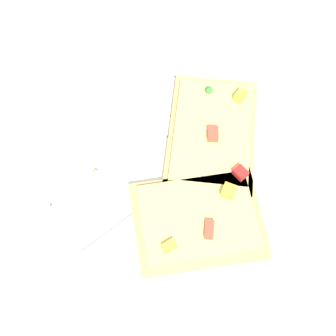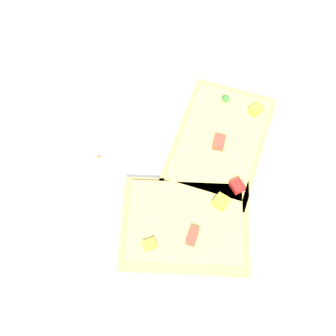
{
  "view_description": "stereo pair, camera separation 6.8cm",
  "coord_description": "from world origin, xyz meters",
  "px_view_note": "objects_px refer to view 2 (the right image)",
  "views": [
    {
      "loc": [
        -0.27,
        -0.18,
        0.62
      ],
      "look_at": [
        0.0,
        0.0,
        0.02
      ],
      "focal_mm": 60.0,
      "sensor_mm": 36.0,
      "label": 1
    },
    {
      "loc": [
        -0.23,
        -0.23,
        0.62
      ],
      "look_at": [
        0.0,
        0.0,
        0.02
      ],
      "focal_mm": 60.0,
      "sensor_mm": 36.0,
      "label": 2
    }
  ],
  "objects_px": {
    "plate": "(168,174)",
    "knife": "(110,161)",
    "fork": "(151,196)",
    "pizza_slice_main": "(220,143)",
    "pizza_slice_corner": "(185,225)"
  },
  "relations": [
    {
      "from": "fork",
      "to": "knife",
      "type": "distance_m",
      "value": 0.07
    },
    {
      "from": "pizza_slice_main",
      "to": "fork",
      "type": "bearing_deg",
      "value": 148.06
    },
    {
      "from": "knife",
      "to": "pizza_slice_main",
      "type": "bearing_deg",
      "value": -21.04
    },
    {
      "from": "pizza_slice_corner",
      "to": "plate",
      "type": "bearing_deg",
      "value": 107.63
    },
    {
      "from": "fork",
      "to": "pizza_slice_main",
      "type": "xyz_separation_m",
      "value": [
        0.11,
        -0.01,
        0.01
      ]
    },
    {
      "from": "plate",
      "to": "pizza_slice_main",
      "type": "relative_size",
      "value": 1.47
    },
    {
      "from": "pizza_slice_main",
      "to": "pizza_slice_corner",
      "type": "height_order",
      "value": "same"
    },
    {
      "from": "fork",
      "to": "knife",
      "type": "xyz_separation_m",
      "value": [
        -0.0,
        0.07,
        0.0
      ]
    },
    {
      "from": "pizza_slice_main",
      "to": "plate",
      "type": "bearing_deg",
      "value": 137.22
    },
    {
      "from": "knife",
      "to": "plate",
      "type": "bearing_deg",
      "value": -40.81
    },
    {
      "from": "fork",
      "to": "knife",
      "type": "height_order",
      "value": "knife"
    },
    {
      "from": "pizza_slice_main",
      "to": "pizza_slice_corner",
      "type": "bearing_deg",
      "value": 176.41
    },
    {
      "from": "plate",
      "to": "pizza_slice_main",
      "type": "distance_m",
      "value": 0.07
    },
    {
      "from": "plate",
      "to": "knife",
      "type": "height_order",
      "value": "knife"
    },
    {
      "from": "pizza_slice_main",
      "to": "pizza_slice_corner",
      "type": "xyz_separation_m",
      "value": [
        -0.11,
        -0.05,
        -0.0
      ]
    }
  ]
}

